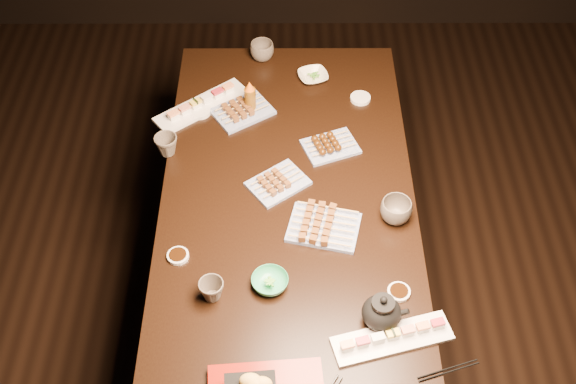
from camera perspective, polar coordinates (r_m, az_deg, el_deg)
The scene contains 20 objects.
dining_table at distance 2.82m, azimuth 0.00°, elevation -6.08°, with size 0.90×1.80×0.75m, color black.
sushi_platter_near at distance 2.22m, azimuth 8.27°, elevation -11.19°, with size 0.37×0.10×0.04m, color white, non-canonical shape.
sushi_platter_far at distance 2.89m, azimuth -6.85°, elevation 7.03°, with size 0.40×0.11×0.05m, color white, non-canonical shape.
yakitori_plate_center at distance 2.58m, azimuth -0.80°, elevation 0.97°, with size 0.20×0.15×0.05m, color #828EB6, non-canonical shape.
yakitori_plate_right at distance 2.44m, azimuth 2.85°, elevation -2.51°, with size 0.24×0.17×0.06m, color #828EB6, non-canonical shape.
yakitori_plate_left at distance 2.85m, azimuth -3.64°, elevation 6.67°, with size 0.22×0.16×0.06m, color #828EB6, non-canonical shape.
tsukune_plate at distance 2.71m, azimuth 3.38°, elevation 3.87°, with size 0.20×0.14×0.05m, color #828EB6, non-canonical shape.
edamame_bowl_green at distance 2.31m, azimuth -1.44°, elevation -7.14°, with size 0.12×0.12×0.04m, color #329962.
edamame_bowl_cream at distance 3.01m, azimuth 1.98°, elevation 9.12°, with size 0.12×0.12×0.03m, color #F5E9C8.
teacup_near_left at distance 2.28m, azimuth -6.05°, elevation -7.72°, with size 0.08×0.08×0.07m, color #4E453C.
teacup_mid_right at distance 2.49m, azimuth 8.52°, elevation -1.49°, with size 0.11×0.11×0.09m, color #4E453C.
teacup_far_left at distance 2.71m, azimuth -9.58°, elevation 3.66°, with size 0.09×0.09×0.08m, color #4E453C.
teacup_far_right at distance 3.11m, azimuth -2.07°, elevation 11.07°, with size 0.10×0.10×0.08m, color #4E453C.
teapot at distance 2.22m, azimuth 7.44°, elevation -9.24°, with size 0.14×0.14×0.12m, color black, non-canonical shape.
condiment_bottle at distance 2.84m, azimuth -3.02°, elevation 7.57°, with size 0.05×0.05×0.14m, color brown.
sauce_dish_west at distance 2.41m, azimuth -8.69°, elevation -5.01°, with size 0.07×0.07×0.01m, color white.
sauce_dish_east at distance 2.93m, azimuth 5.74°, elevation 7.39°, with size 0.08×0.08×0.01m, color white.
sauce_dish_se at distance 2.33m, azimuth 8.75°, elevation -7.81°, with size 0.07×0.07×0.01m, color white.
sauce_dish_nw at distance 2.88m, azimuth -6.97°, elevation 6.33°, with size 0.08×0.08×0.01m, color white.
chopsticks_se at distance 2.22m, azimuth 12.54°, elevation -13.60°, with size 0.19×0.02×0.01m, color black, non-canonical shape.
Camera 1 is at (-0.20, -1.28, 2.68)m, focal length 45.00 mm.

